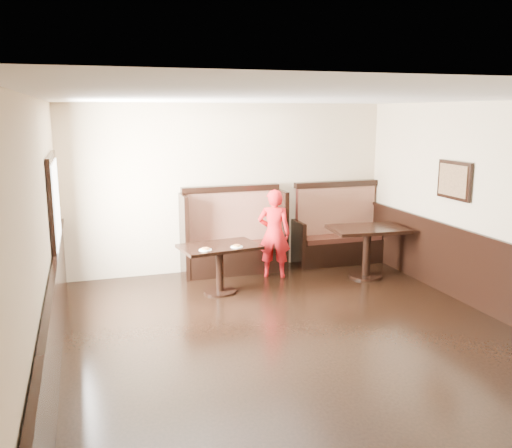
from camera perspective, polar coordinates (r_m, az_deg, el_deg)
name	(u,v)px	position (r m, az deg, el deg)	size (l,w,h in m)	color
ground	(311,351)	(6.35, 5.80, -13.12)	(7.00, 7.00, 0.00)	black
room_shell	(278,289)	(6.24, 2.36, -6.90)	(7.00, 7.00, 7.00)	#C8B691
booth_main	(233,241)	(9.13, -2.41, -1.80)	(1.75, 0.72, 1.45)	black
booth_neighbor	(338,236)	(9.82, 8.63, -1.23)	(1.65, 0.72, 1.45)	black
table_main	(220,256)	(8.06, -3.86, -3.42)	(1.23, 0.87, 0.73)	black
table_neighbor	(367,240)	(8.98, 11.61, -1.66)	(1.25, 0.88, 0.83)	black
child	(274,234)	(8.78, 1.91, -1.01)	(0.53, 0.35, 1.45)	red
pizza_plate_left	(205,249)	(7.75, -5.35, -2.67)	(0.19, 0.19, 0.03)	white
pizza_plate_right	(237,246)	(7.90, -2.04, -2.35)	(0.18, 0.18, 0.03)	white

